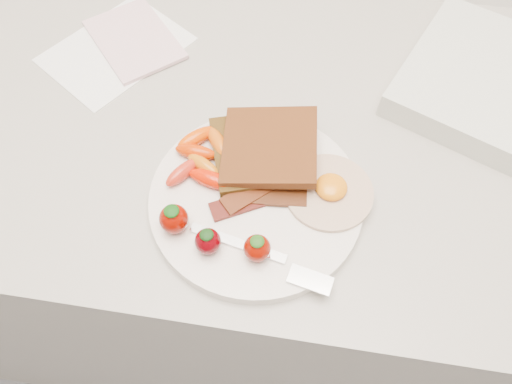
# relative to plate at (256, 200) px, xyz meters

# --- Properties ---
(counter) EXTENTS (2.00, 0.60, 0.90)m
(counter) POSITION_rel_plate_xyz_m (0.01, 0.13, -0.46)
(counter) COLOR gray
(counter) RESTS_ON ground
(plate) EXTENTS (0.27, 0.27, 0.02)m
(plate) POSITION_rel_plate_xyz_m (0.00, 0.00, 0.00)
(plate) COLOR silver
(plate) RESTS_ON counter
(toast_lower) EXTENTS (0.15, 0.15, 0.01)m
(toast_lower) POSITION_rel_plate_xyz_m (-0.01, 0.06, 0.02)
(toast_lower) COLOR #312008
(toast_lower) RESTS_ON plate
(toast_upper) EXTENTS (0.13, 0.13, 0.03)m
(toast_upper) POSITION_rel_plate_xyz_m (0.01, 0.06, 0.03)
(toast_upper) COLOR #451A0B
(toast_upper) RESTS_ON toast_lower
(fried_egg) EXTENTS (0.13, 0.13, 0.02)m
(fried_egg) POSITION_rel_plate_xyz_m (0.09, 0.02, 0.01)
(fried_egg) COLOR silver
(fried_egg) RESTS_ON plate
(bacon_strips) EXTENTS (0.12, 0.10, 0.01)m
(bacon_strips) POSITION_rel_plate_xyz_m (0.00, 0.00, 0.01)
(bacon_strips) COLOR black
(bacon_strips) RESTS_ON plate
(baby_carrots) EXTENTS (0.09, 0.11, 0.02)m
(baby_carrots) POSITION_rel_plate_xyz_m (-0.08, 0.04, 0.02)
(baby_carrots) COLOR #C12D00
(baby_carrots) RESTS_ON plate
(strawberries) EXTENTS (0.14, 0.05, 0.04)m
(strawberries) POSITION_rel_plate_xyz_m (-0.04, -0.07, 0.03)
(strawberries) COLOR #760900
(strawberries) RESTS_ON plate
(fork) EXTENTS (0.18, 0.07, 0.00)m
(fork) POSITION_rel_plate_xyz_m (0.03, -0.08, 0.01)
(fork) COLOR white
(fork) RESTS_ON plate
(paper_sheet) EXTENTS (0.24, 0.26, 0.00)m
(paper_sheet) POSITION_rel_plate_xyz_m (-0.26, 0.24, -0.01)
(paper_sheet) COLOR white
(paper_sheet) RESTS_ON counter
(notepad) EXTENTS (0.19, 0.19, 0.01)m
(notepad) POSITION_rel_plate_xyz_m (-0.24, 0.26, -0.00)
(notepad) COLOR beige
(notepad) RESTS_ON paper_sheet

